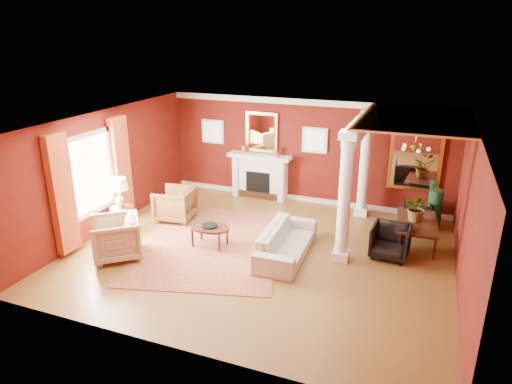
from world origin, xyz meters
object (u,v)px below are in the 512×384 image
at_px(side_table, 120,197).
at_px(dining_table, 418,226).
at_px(armchair_stripe, 116,236).
at_px(coffee_table, 210,228).
at_px(sofa, 287,237).
at_px(armchair_leopard, 175,202).

distance_m(side_table, dining_table, 6.95).
relative_size(armchair_stripe, coffee_table, 1.05).
distance_m(coffee_table, dining_table, 4.73).
relative_size(armchair_stripe, side_table, 0.72).
distance_m(sofa, armchair_stripe, 3.67).
xyz_separation_m(side_table, dining_table, (6.67, 1.89, -0.47)).
height_order(sofa, armchair_stripe, armchair_stripe).
relative_size(armchair_leopard, armchair_stripe, 0.94).
distance_m(armchair_leopard, coffee_table, 1.86).
height_order(sofa, side_table, side_table).
distance_m(armchair_stripe, dining_table, 6.72).
bearing_deg(armchair_stripe, side_table, 171.67).
xyz_separation_m(sofa, dining_table, (2.62, 1.60, 0.00)).
bearing_deg(armchair_leopard, side_table, -40.55).
relative_size(sofa, armchair_leopard, 2.40).
bearing_deg(dining_table, side_table, 101.28).
bearing_deg(side_table, coffee_table, 2.27).
distance_m(armchair_leopard, armchair_stripe, 2.27).
bearing_deg(coffee_table, armchair_stripe, -143.46).
bearing_deg(coffee_table, sofa, 6.58).
bearing_deg(armchair_stripe, sofa, 73.49).
bearing_deg(armchair_stripe, dining_table, 77.51).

